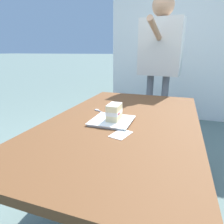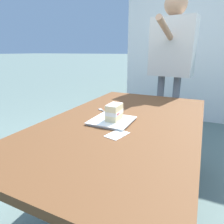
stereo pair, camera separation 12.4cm
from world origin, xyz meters
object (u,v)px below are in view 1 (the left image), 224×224
object	(u,v)px
cake_slice	(114,112)
patio_table	(123,130)
diner_person	(160,50)
dessert_fork	(101,112)
paper_napkin	(121,134)
dessert_plate	(112,121)

from	to	relation	value
cake_slice	patio_table	bearing A→B (deg)	-34.84
patio_table	diner_person	bearing A→B (deg)	-4.51
cake_slice	dessert_fork	world-z (taller)	cake_slice
patio_table	paper_napkin	distance (m)	0.26
patio_table	diner_person	distance (m)	1.27
dessert_fork	paper_napkin	distance (m)	0.43
dessert_plate	cake_slice	xyz separation A→B (m)	(0.01, -0.01, 0.06)
paper_napkin	diner_person	xyz separation A→B (m)	(1.39, -0.04, 0.45)
cake_slice	diner_person	size ratio (longest dim) A/B	0.07
diner_person	cake_slice	bearing A→B (deg)	173.63
dessert_plate	dessert_fork	distance (m)	0.23
patio_table	dessert_fork	bearing A→B (deg)	63.45
paper_napkin	diner_person	world-z (taller)	diner_person
cake_slice	paper_napkin	xyz separation A→B (m)	(-0.18, -0.10, -0.07)
dessert_plate	cake_slice	size ratio (longest dim) A/B	2.10
paper_napkin	dessert_plate	bearing A→B (deg)	32.80
dessert_fork	patio_table	bearing A→B (deg)	-116.55
patio_table	paper_napkin	xyz separation A→B (m)	(-0.24, -0.05, 0.08)
dessert_plate	diner_person	size ratio (longest dim) A/B	0.15
cake_slice	dessert_fork	xyz separation A→B (m)	(0.17, 0.16, -0.06)
diner_person	paper_napkin	bearing A→B (deg)	178.43
cake_slice	dessert_fork	distance (m)	0.24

